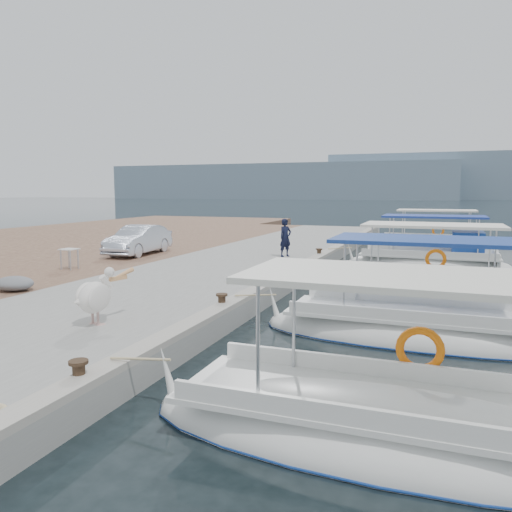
{
  "coord_description": "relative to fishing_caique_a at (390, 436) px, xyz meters",
  "views": [
    {
      "loc": [
        4.45,
        -14.08,
        3.24
      ],
      "look_at": [
        -1.0,
        0.58,
        1.2
      ],
      "focal_mm": 35.0,
      "sensor_mm": 36.0,
      "label": 1
    }
  ],
  "objects": [
    {
      "name": "concrete_quay",
      "position": [
        -6.95,
        12.83,
        0.12
      ],
      "size": [
        6.0,
        40.0,
        0.5
      ],
      "primitive_type": "cube",
      "color": "gray",
      "rests_on": "ground"
    },
    {
      "name": "tarp_bundle",
      "position": [
        -10.51,
        4.14,
        0.57
      ],
      "size": [
        1.1,
        0.9,
        0.4
      ],
      "primitive_type": "ellipsoid",
      "color": "slate",
      "rests_on": "cobblestone_strip"
    },
    {
      "name": "cobblestone_strip",
      "position": [
        -11.95,
        12.83,
        0.12
      ],
      "size": [
        4.0,
        40.0,
        0.5
      ],
      "primitive_type": "cube",
      "color": "brown",
      "rests_on": "ground"
    },
    {
      "name": "fishing_caique_b",
      "position": [
        0.24,
        5.02,
        -0.0
      ],
      "size": [
        7.2,
        2.24,
        2.83
      ],
      "color": "white",
      "rests_on": "ground"
    },
    {
      "name": "folding_table",
      "position": [
        -11.72,
        7.75,
        0.9
      ],
      "size": [
        0.55,
        0.55,
        0.73
      ],
      "color": "silver",
      "rests_on": "cobblestone_strip"
    },
    {
      "name": "fisherman",
      "position": [
        -5.6,
        13.7,
        1.17
      ],
      "size": [
        0.64,
        0.7,
        1.59
      ],
      "primitive_type": "imported",
      "rotation": [
        0.0,
        0.0,
        0.98
      ],
      "color": "black",
      "rests_on": "concrete_quay"
    },
    {
      "name": "quay_curb",
      "position": [
        -4.17,
        12.83,
        0.43
      ],
      "size": [
        0.44,
        40.0,
        0.12
      ],
      "primitive_type": "cube",
      "color": "#9C968A",
      "rests_on": "concrete_quay"
    },
    {
      "name": "fishing_caique_d",
      "position": [
        0.15,
        15.87,
        0.07
      ],
      "size": [
        6.8,
        2.36,
        2.83
      ],
      "color": "white",
      "rests_on": "ground"
    },
    {
      "name": "fishing_caique_e",
      "position": [
        0.06,
        22.89,
        -0.0
      ],
      "size": [
        6.85,
        2.29,
        2.83
      ],
      "color": "white",
      "rests_on": "ground"
    },
    {
      "name": "parked_car",
      "position": [
        -11.81,
        12.18,
        1.01
      ],
      "size": [
        1.55,
        3.9,
        1.26
      ],
      "primitive_type": "imported",
      "rotation": [
        0.0,
        0.0,
        0.06
      ],
      "color": "silver",
      "rests_on": "cobblestone_strip"
    },
    {
      "name": "fishing_caique_c",
      "position": [
        0.09,
        10.06,
        -0.0
      ],
      "size": [
        6.9,
        2.41,
        2.83
      ],
      "color": "white",
      "rests_on": "ground"
    },
    {
      "name": "mooring_bollards",
      "position": [
        -4.3,
        9.33,
        0.57
      ],
      "size": [
        0.28,
        20.28,
        0.33
      ],
      "color": "black",
      "rests_on": "concrete_quay"
    },
    {
      "name": "pelican",
      "position": [
        -6.12,
        2.05,
        0.97
      ],
      "size": [
        0.69,
        1.49,
        1.15
      ],
      "color": "tan",
      "rests_on": "concrete_quay"
    },
    {
      "name": "fishing_caique_a",
      "position": [
        0.0,
        0.0,
        0.0
      ],
      "size": [
        6.72,
        2.13,
        2.83
      ],
      "color": "white",
      "rests_on": "ground"
    },
    {
      "name": "ground",
      "position": [
        -3.95,
        7.83,
        -0.13
      ],
      "size": [
        400.0,
        400.0,
        0.0
      ],
      "primitive_type": "plane",
      "color": "black",
      "rests_on": "ground"
    }
  ]
}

